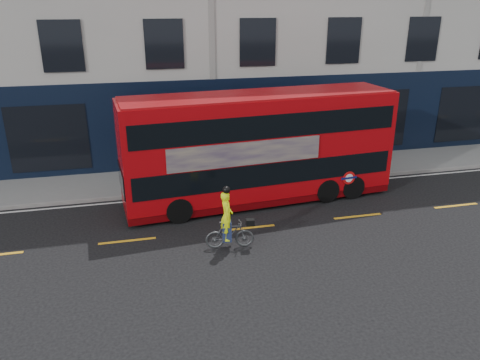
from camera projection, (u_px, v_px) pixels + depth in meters
name	position (u px, v px, depth m)	size (l,w,h in m)	color
ground	(261.00, 249.00, 14.41)	(120.00, 120.00, 0.00)	black
pavement	(220.00, 176.00, 20.29)	(60.00, 3.00, 0.12)	gray
kerb	(228.00, 188.00, 18.93)	(60.00, 0.12, 0.13)	gray
road_edge_line	(229.00, 193.00, 18.68)	(58.00, 0.10, 0.01)	silver
lane_dashes	(249.00, 228.00, 15.77)	(58.00, 0.12, 0.01)	gold
bus	(260.00, 147.00, 17.33)	(10.30, 3.19, 4.08)	#B3070C
cyclist	(229.00, 227.00, 14.27)	(1.54, 0.61, 2.05)	#4A4D50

